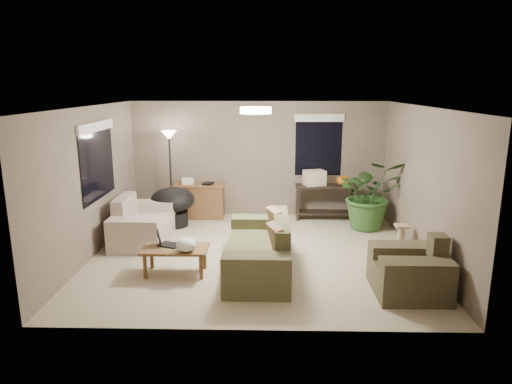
{
  "coord_description": "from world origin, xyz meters",
  "views": [
    {
      "loc": [
        0.18,
        -7.39,
        2.84
      ],
      "look_at": [
        0.0,
        0.2,
        1.05
      ],
      "focal_mm": 32.0,
      "sensor_mm": 36.0,
      "label": 1
    }
  ],
  "objects_px": {
    "coffee_table": "(175,252)",
    "floor_lamp": "(169,146)",
    "houseplant": "(370,202)",
    "armchair": "(410,273)",
    "cat_scratching_post": "(400,241)",
    "desk": "(200,201)",
    "console_table": "(325,199)",
    "main_sofa": "(261,252)",
    "papasan_chair": "(173,204)",
    "loveseat": "(142,225)"
  },
  "relations": [
    {
      "from": "console_table",
      "to": "papasan_chair",
      "type": "height_order",
      "value": "papasan_chair"
    },
    {
      "from": "armchair",
      "to": "papasan_chair",
      "type": "xyz_separation_m",
      "value": [
        -3.92,
        3.02,
        0.17
      ]
    },
    {
      "from": "coffee_table",
      "to": "floor_lamp",
      "type": "relative_size",
      "value": 0.52
    },
    {
      "from": "cat_scratching_post",
      "to": "houseplant",
      "type": "bearing_deg",
      "value": 100.1
    },
    {
      "from": "desk",
      "to": "cat_scratching_post",
      "type": "xyz_separation_m",
      "value": [
        3.78,
        -2.08,
        -0.16
      ]
    },
    {
      "from": "papasan_chair",
      "to": "houseplant",
      "type": "height_order",
      "value": "houseplant"
    },
    {
      "from": "desk",
      "to": "console_table",
      "type": "relative_size",
      "value": 0.85
    },
    {
      "from": "coffee_table",
      "to": "houseplant",
      "type": "bearing_deg",
      "value": 34.37
    },
    {
      "from": "console_table",
      "to": "floor_lamp",
      "type": "bearing_deg",
      "value": -178.37
    },
    {
      "from": "coffee_table",
      "to": "cat_scratching_post",
      "type": "bearing_deg",
      "value": 14.86
    },
    {
      "from": "main_sofa",
      "to": "armchair",
      "type": "bearing_deg",
      "value": -19.92
    },
    {
      "from": "loveseat",
      "to": "console_table",
      "type": "xyz_separation_m",
      "value": [
        3.58,
        1.5,
        0.14
      ]
    },
    {
      "from": "loveseat",
      "to": "floor_lamp",
      "type": "xyz_separation_m",
      "value": [
        0.28,
        1.41,
        1.3
      ]
    },
    {
      "from": "loveseat",
      "to": "cat_scratching_post",
      "type": "distance_m",
      "value": 4.66
    },
    {
      "from": "main_sofa",
      "to": "console_table",
      "type": "bearing_deg",
      "value": 64.36
    },
    {
      "from": "main_sofa",
      "to": "console_table",
      "type": "distance_m",
      "value": 3.14
    },
    {
      "from": "floor_lamp",
      "to": "cat_scratching_post",
      "type": "height_order",
      "value": "floor_lamp"
    },
    {
      "from": "desk",
      "to": "console_table",
      "type": "height_order",
      "value": "same"
    },
    {
      "from": "main_sofa",
      "to": "loveseat",
      "type": "height_order",
      "value": "same"
    },
    {
      "from": "cat_scratching_post",
      "to": "desk",
      "type": "bearing_deg",
      "value": 151.21
    },
    {
      "from": "houseplant",
      "to": "cat_scratching_post",
      "type": "relative_size",
      "value": 2.85
    },
    {
      "from": "loveseat",
      "to": "console_table",
      "type": "bearing_deg",
      "value": 22.76
    },
    {
      "from": "desk",
      "to": "papasan_chair",
      "type": "height_order",
      "value": "papasan_chair"
    },
    {
      "from": "loveseat",
      "to": "floor_lamp",
      "type": "bearing_deg",
      "value": 78.93
    },
    {
      "from": "main_sofa",
      "to": "floor_lamp",
      "type": "distance_m",
      "value": 3.6
    },
    {
      "from": "main_sofa",
      "to": "desk",
      "type": "height_order",
      "value": "main_sofa"
    },
    {
      "from": "coffee_table",
      "to": "houseplant",
      "type": "xyz_separation_m",
      "value": [
        3.46,
        2.37,
        0.2
      ]
    },
    {
      "from": "console_table",
      "to": "loveseat",
      "type": "bearing_deg",
      "value": -157.24
    },
    {
      "from": "desk",
      "to": "papasan_chair",
      "type": "bearing_deg",
      "value": -126.56
    },
    {
      "from": "main_sofa",
      "to": "papasan_chair",
      "type": "height_order",
      "value": "main_sofa"
    },
    {
      "from": "coffee_table",
      "to": "console_table",
      "type": "xyz_separation_m",
      "value": [
        2.66,
        3.01,
        0.08
      ]
    },
    {
      "from": "main_sofa",
      "to": "desk",
      "type": "xyz_separation_m",
      "value": [
        -1.37,
        2.88,
        0.08
      ]
    },
    {
      "from": "coffee_table",
      "to": "houseplant",
      "type": "distance_m",
      "value": 4.2
    },
    {
      "from": "armchair",
      "to": "coffee_table",
      "type": "distance_m",
      "value": 3.44
    },
    {
      "from": "coffee_table",
      "to": "console_table",
      "type": "bearing_deg",
      "value": 48.51
    },
    {
      "from": "desk",
      "to": "cat_scratching_post",
      "type": "relative_size",
      "value": 2.2
    },
    {
      "from": "coffee_table",
      "to": "houseplant",
      "type": "relative_size",
      "value": 0.7
    },
    {
      "from": "console_table",
      "to": "cat_scratching_post",
      "type": "relative_size",
      "value": 2.6
    },
    {
      "from": "loveseat",
      "to": "desk",
      "type": "height_order",
      "value": "loveseat"
    },
    {
      "from": "armchair",
      "to": "floor_lamp",
      "type": "height_order",
      "value": "floor_lamp"
    },
    {
      "from": "papasan_chair",
      "to": "desk",
      "type": "bearing_deg",
      "value": 53.44
    },
    {
      "from": "loveseat",
      "to": "papasan_chair",
      "type": "bearing_deg",
      "value": 67.21
    },
    {
      "from": "console_table",
      "to": "cat_scratching_post",
      "type": "bearing_deg",
      "value": -62.65
    },
    {
      "from": "loveseat",
      "to": "houseplant",
      "type": "xyz_separation_m",
      "value": [
        4.38,
        0.86,
        0.26
      ]
    },
    {
      "from": "armchair",
      "to": "floor_lamp",
      "type": "xyz_separation_m",
      "value": [
        -4.04,
        3.49,
        1.3
      ]
    },
    {
      "from": "main_sofa",
      "to": "armchair",
      "type": "distance_m",
      "value": 2.22
    },
    {
      "from": "coffee_table",
      "to": "floor_lamp",
      "type": "distance_m",
      "value": 3.23
    },
    {
      "from": "main_sofa",
      "to": "cat_scratching_post",
      "type": "xyz_separation_m",
      "value": [
        2.4,
        0.8,
        -0.08
      ]
    },
    {
      "from": "floor_lamp",
      "to": "houseplant",
      "type": "bearing_deg",
      "value": -7.58
    },
    {
      "from": "cat_scratching_post",
      "to": "main_sofa",
      "type": "bearing_deg",
      "value": -161.52
    }
  ]
}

